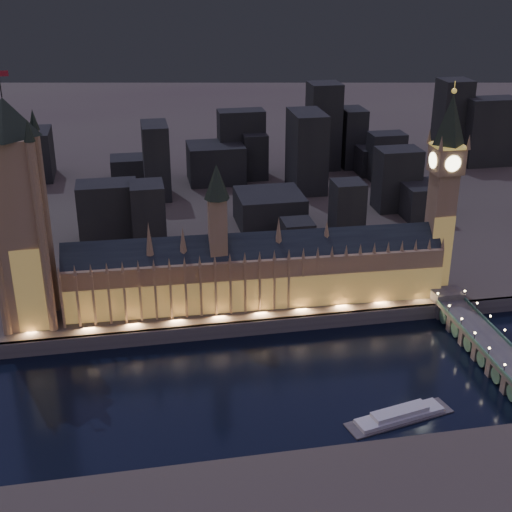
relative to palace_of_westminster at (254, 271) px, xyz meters
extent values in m
plane|color=black|center=(-5.42, -61.74, -26.37)|extent=(2000.00, 2000.00, 0.00)
cube|color=#493A39|center=(-5.42, 458.26, -22.37)|extent=(2000.00, 960.00, 8.00)
cube|color=#49474C|center=(-5.42, -20.74, -22.37)|extent=(2000.00, 2.50, 8.00)
cube|color=#997C51|center=(0.91, 0.26, -4.37)|extent=(200.55, 26.63, 28.00)
cube|color=#AB8942|center=(0.91, -9.99, -9.37)|extent=(200.00, 0.50, 18.00)
cube|color=black|center=(0.91, 0.26, 12.63)|extent=(200.43, 22.90, 16.26)
cube|color=#997C51|center=(-19.09, 0.26, 25.63)|extent=(9.00, 9.00, 32.00)
cone|color=#202D22|center=(-19.09, 0.26, 50.63)|extent=(13.00, 13.00, 18.00)
cube|color=#997C51|center=(-99.09, -10.34, -4.37)|extent=(1.20, 1.20, 28.00)
cone|color=#997C51|center=(-99.09, -9.74, 12.63)|extent=(2.00, 2.00, 6.00)
cube|color=#997C51|center=(-91.40, -10.34, -4.37)|extent=(1.20, 1.20, 28.00)
cone|color=#997C51|center=(-91.40, -9.74, 12.63)|extent=(2.00, 2.00, 6.00)
cube|color=#997C51|center=(-83.71, -10.34, -4.37)|extent=(1.20, 1.20, 28.00)
cone|color=#997C51|center=(-83.71, -9.74, 12.63)|extent=(2.00, 2.00, 6.00)
cube|color=#997C51|center=(-76.02, -10.34, -4.37)|extent=(1.20, 1.20, 28.00)
cone|color=#997C51|center=(-76.02, -9.74, 12.63)|extent=(2.00, 2.00, 6.00)
cube|color=#997C51|center=(-68.32, -10.34, -4.37)|extent=(1.20, 1.20, 28.00)
cone|color=#997C51|center=(-68.32, -9.74, 12.63)|extent=(2.00, 2.00, 6.00)
cube|color=#997C51|center=(-60.63, -10.34, -4.37)|extent=(1.20, 1.20, 28.00)
cone|color=#997C51|center=(-60.63, -9.74, 12.63)|extent=(2.00, 2.00, 6.00)
cube|color=#997C51|center=(-52.94, -10.34, -4.37)|extent=(1.20, 1.20, 28.00)
cone|color=#997C51|center=(-52.94, -9.74, 12.63)|extent=(2.00, 2.00, 6.00)
cube|color=#997C51|center=(-45.25, -10.34, -4.37)|extent=(1.20, 1.20, 28.00)
cone|color=#997C51|center=(-45.25, -9.74, 12.63)|extent=(2.00, 2.00, 6.00)
cube|color=#997C51|center=(-37.55, -10.34, -4.37)|extent=(1.20, 1.20, 28.00)
cone|color=#997C51|center=(-37.55, -9.74, 12.63)|extent=(2.00, 2.00, 6.00)
cube|color=#997C51|center=(-29.86, -10.34, -4.37)|extent=(1.20, 1.20, 28.00)
cone|color=#997C51|center=(-29.86, -9.74, 12.63)|extent=(2.00, 2.00, 6.00)
cube|color=#997C51|center=(-22.17, -10.34, -4.37)|extent=(1.20, 1.20, 28.00)
cone|color=#997C51|center=(-22.17, -9.74, 12.63)|extent=(2.00, 2.00, 6.00)
cube|color=#997C51|center=(-14.48, -10.34, -4.37)|extent=(1.20, 1.20, 28.00)
cone|color=#997C51|center=(-14.48, -9.74, 12.63)|extent=(2.00, 2.00, 6.00)
cube|color=#997C51|center=(-6.78, -10.34, -4.37)|extent=(1.20, 1.20, 28.00)
cone|color=#997C51|center=(-6.78, -9.74, 12.63)|extent=(2.00, 2.00, 6.00)
cube|color=#997C51|center=(0.91, -10.34, -4.37)|extent=(1.20, 1.20, 28.00)
cone|color=#997C51|center=(0.91, -9.74, 12.63)|extent=(2.00, 2.00, 6.00)
cube|color=#997C51|center=(8.60, -10.34, -4.37)|extent=(1.20, 1.20, 28.00)
cone|color=#997C51|center=(8.60, -9.74, 12.63)|extent=(2.00, 2.00, 6.00)
cube|color=#997C51|center=(16.29, -10.34, -4.37)|extent=(1.20, 1.20, 28.00)
cone|color=#997C51|center=(16.29, -9.74, 12.63)|extent=(2.00, 2.00, 6.00)
cube|color=#997C51|center=(23.98, -10.34, -4.37)|extent=(1.20, 1.20, 28.00)
cone|color=#997C51|center=(23.98, -9.74, 12.63)|extent=(2.00, 2.00, 6.00)
cube|color=#997C51|center=(31.68, -10.34, -4.37)|extent=(1.20, 1.20, 28.00)
cone|color=#997C51|center=(31.68, -9.74, 12.63)|extent=(2.00, 2.00, 6.00)
cube|color=#997C51|center=(39.37, -10.34, -4.37)|extent=(1.20, 1.20, 28.00)
cone|color=#997C51|center=(39.37, -9.74, 12.63)|extent=(2.00, 2.00, 6.00)
cube|color=#997C51|center=(47.06, -10.34, -4.37)|extent=(1.20, 1.20, 28.00)
cone|color=#997C51|center=(47.06, -9.74, 12.63)|extent=(2.00, 2.00, 6.00)
cube|color=#997C51|center=(54.75, -10.34, -4.37)|extent=(1.20, 1.20, 28.00)
cone|color=#997C51|center=(54.75, -9.74, 12.63)|extent=(2.00, 2.00, 6.00)
cube|color=#997C51|center=(62.45, -10.34, -4.37)|extent=(1.20, 1.20, 28.00)
cone|color=#997C51|center=(62.45, -9.74, 12.63)|extent=(2.00, 2.00, 6.00)
cube|color=#997C51|center=(70.14, -10.34, -4.37)|extent=(1.20, 1.20, 28.00)
cone|color=#997C51|center=(70.14, -9.74, 12.63)|extent=(2.00, 2.00, 6.00)
cube|color=#997C51|center=(77.83, -10.34, -4.37)|extent=(1.20, 1.20, 28.00)
cone|color=#997C51|center=(77.83, -9.74, 12.63)|extent=(2.00, 2.00, 6.00)
cube|color=#997C51|center=(85.52, -10.34, -4.37)|extent=(1.20, 1.20, 28.00)
cone|color=#997C51|center=(85.52, -9.74, 12.63)|extent=(2.00, 2.00, 6.00)
cube|color=#997C51|center=(93.22, -10.34, -4.37)|extent=(1.20, 1.20, 28.00)
cone|color=#997C51|center=(93.22, -9.74, 12.63)|extent=(2.00, 2.00, 6.00)
cube|color=#997C51|center=(100.91, -10.34, -4.37)|extent=(1.20, 1.20, 28.00)
cone|color=#997C51|center=(100.91, -9.74, 12.63)|extent=(2.00, 2.00, 6.00)
cone|color=#997C51|center=(-54.09, 0.26, 22.63)|extent=(4.40, 4.40, 18.00)
cone|color=#997C51|center=(-37.09, 0.26, 20.63)|extent=(4.40, 4.40, 14.00)
cone|color=#997C51|center=(12.91, 0.26, 21.63)|extent=(4.40, 4.40, 16.00)
cone|color=#997C51|center=(38.91, 0.26, 19.63)|extent=(4.40, 4.40, 12.00)
cube|color=#997C51|center=(-115.42, 0.26, 29.69)|extent=(23.66, 23.66, 96.12)
cube|color=#AB8942|center=(-115.42, -10.94, 3.63)|extent=(22.00, 0.50, 44.00)
cone|color=#202D22|center=(-115.42, 0.26, 86.75)|extent=(31.68, 31.68, 18.00)
cylinder|color=black|center=(-115.42, 0.26, 101.75)|extent=(0.50, 0.50, 12.00)
cube|color=#A71D2A|center=(-113.22, 0.26, 106.25)|extent=(4.00, 0.15, 2.50)
cylinder|color=#997C51|center=(-126.42, 11.26, 29.69)|extent=(4.40, 4.40, 96.12)
cylinder|color=#997C51|center=(-104.42, -10.74, 29.69)|extent=(4.40, 4.40, 96.12)
cone|color=#202D22|center=(-104.42, -10.74, 82.75)|extent=(5.20, 5.20, 10.00)
cylinder|color=#997C51|center=(-104.42, 11.26, 29.69)|extent=(4.40, 4.40, 96.12)
cone|color=#202D22|center=(-104.42, 11.26, 82.75)|extent=(5.20, 5.20, 10.00)
cube|color=#997C51|center=(102.58, 0.26, 15.10)|extent=(12.44, 12.44, 66.94)
cube|color=#AB8942|center=(102.58, -5.94, 3.63)|extent=(12.00, 0.50, 44.00)
cube|color=#997C51|center=(102.58, 0.26, 55.51)|extent=(15.00, 15.00, 13.89)
cube|color=#F2C64C|center=(102.58, 0.26, 63.06)|extent=(15.75, 15.75, 1.20)
cone|color=#202D22|center=(102.58, 0.26, 76.66)|extent=(18.00, 18.00, 26.00)
sphere|color=#F2C64C|center=(102.58, 0.26, 91.16)|extent=(2.80, 2.80, 2.80)
cylinder|color=#F2C64C|center=(102.58, 0.26, 93.66)|extent=(0.40, 0.40, 5.00)
cylinder|color=#FFF2BF|center=(102.58, -7.49, 55.51)|extent=(8.40, 0.50, 8.40)
cylinder|color=#FFF2BF|center=(102.58, 8.01, 55.51)|extent=(8.40, 0.50, 8.40)
cylinder|color=#FFF2BF|center=(94.83, 0.26, 55.51)|extent=(0.50, 8.40, 8.40)
cylinder|color=#FFF2BF|center=(110.33, 0.26, 55.51)|extent=(0.50, 8.40, 8.40)
cone|color=#997C51|center=(95.08, -7.24, 66.46)|extent=(2.60, 2.60, 8.00)
cone|color=#997C51|center=(95.08, 7.76, 66.46)|extent=(2.60, 2.60, 8.00)
cone|color=#997C51|center=(110.08, -7.24, 66.46)|extent=(2.60, 2.60, 8.00)
cone|color=#997C51|center=(110.08, 7.76, 66.46)|extent=(2.60, 2.60, 8.00)
cube|color=#49474C|center=(102.98, -71.74, -16.87)|extent=(16.22, 100.00, 1.60)
cube|color=#306352|center=(95.26, -71.74, -15.47)|extent=(0.80, 100.00, 1.60)
cube|color=#306352|center=(110.69, -71.74, -15.47)|extent=(0.80, 100.00, 1.60)
cube|color=#49474C|center=(102.98, -16.74, -17.62)|extent=(16.22, 12.00, 9.50)
cylinder|color=black|center=(95.26, -93.17, -13.67)|extent=(0.30, 0.30, 4.40)
sphere|color=#FFD88C|center=(95.26, -93.17, -11.37)|extent=(1.00, 1.00, 1.00)
cube|color=#49474C|center=(102.98, -78.89, -22.02)|extent=(14.60, 4.00, 9.50)
cylinder|color=black|center=(95.26, -78.89, -13.67)|extent=(0.30, 0.30, 4.40)
sphere|color=#FFD88C|center=(95.26, -78.89, -11.37)|extent=(1.00, 1.00, 1.00)
cube|color=#49474C|center=(102.98, -64.60, -22.02)|extent=(14.60, 4.00, 9.50)
cylinder|color=black|center=(95.26, -64.60, -13.67)|extent=(0.30, 0.30, 4.40)
sphere|color=#FFD88C|center=(95.26, -64.60, -11.37)|extent=(1.00, 1.00, 1.00)
cylinder|color=black|center=(110.69, -64.60, -13.67)|extent=(0.30, 0.30, 4.40)
sphere|color=#FFD88C|center=(110.69, -64.60, -11.37)|extent=(1.00, 1.00, 1.00)
cube|color=#49474C|center=(102.98, -50.32, -22.02)|extent=(14.60, 4.00, 9.50)
cylinder|color=black|center=(95.26, -50.32, -13.67)|extent=(0.30, 0.30, 4.40)
sphere|color=#FFD88C|center=(95.26, -50.32, -11.37)|extent=(1.00, 1.00, 1.00)
cylinder|color=black|center=(110.69, -50.32, -13.67)|extent=(0.30, 0.30, 4.40)
sphere|color=#FFD88C|center=(110.69, -50.32, -11.37)|extent=(1.00, 1.00, 1.00)
cube|color=#49474C|center=(102.98, -36.03, -22.02)|extent=(14.60, 4.00, 9.50)
cylinder|color=black|center=(95.26, -36.03, -13.67)|extent=(0.30, 0.30, 4.40)
sphere|color=#FFD88C|center=(95.26, -36.03, -11.37)|extent=(1.00, 1.00, 1.00)
cylinder|color=black|center=(110.69, -36.03, -13.67)|extent=(0.30, 0.30, 4.40)
sphere|color=#FFD88C|center=(110.69, -36.03, -11.37)|extent=(1.00, 1.00, 1.00)
cube|color=#49474C|center=(102.98, -21.74, -22.02)|extent=(14.60, 4.00, 9.50)
cylinder|color=black|center=(95.26, -21.74, -13.67)|extent=(0.30, 0.30, 4.40)
sphere|color=#FFD88C|center=(95.26, -21.74, -11.37)|extent=(1.00, 1.00, 1.00)
cylinder|color=black|center=(110.69, -21.74, -13.67)|extent=(0.30, 0.30, 4.40)
sphere|color=#FFD88C|center=(110.69, -21.74, -11.37)|extent=(1.00, 1.00, 1.00)
cylinder|color=#306352|center=(102.98, -86.03, -21.67)|extent=(14.28, 8.00, 8.00)
cylinder|color=#306352|center=(102.98, -71.74, -21.67)|extent=(14.28, 8.00, 8.00)
cylinder|color=#306352|center=(102.98, -57.46, -21.67)|extent=(14.28, 8.00, 8.00)
cylinder|color=#306352|center=(102.98, -43.17, -21.67)|extent=(14.28, 8.00, 8.00)
cylinder|color=#306352|center=(102.98, -28.89, -21.67)|extent=(14.28, 8.00, 8.00)
cube|color=#49474C|center=(43.73, -102.45, -26.07)|extent=(49.66, 21.59, 0.60)
cube|color=silver|center=(43.73, -102.45, -25.17)|extent=(40.93, 17.34, 2.40)
cube|color=silver|center=(43.73, -102.45, -22.97)|extent=(26.46, 12.31, 2.20)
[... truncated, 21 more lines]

